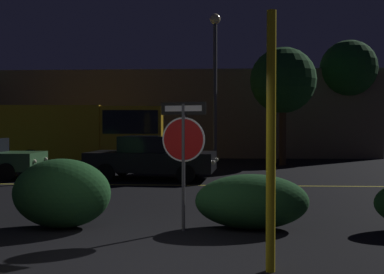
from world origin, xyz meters
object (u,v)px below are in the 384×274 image
object	(u,v)px
hedge_bush_1	(62,193)
hedge_bush_2	(252,201)
delivery_truck	(90,131)
tree_0	(283,81)
yellow_pole_right	(271,142)
passing_car_2	(151,158)
stop_sign	(183,140)
tree_2	(348,69)
street_lamp	(215,68)

from	to	relation	value
hedge_bush_1	hedge_bush_2	xyz separation A→B (m)	(3.39, 0.10, -0.14)
delivery_truck	tree_0	size ratio (longest dim) A/B	1.28
yellow_pole_right	passing_car_2	size ratio (longest dim) A/B	0.72
passing_car_2	delivery_truck	xyz separation A→B (m)	(-3.38, 4.36, 0.85)
stop_sign	tree_2	world-z (taller)	tree_2
hedge_bush_1	tree_2	distance (m)	20.29
delivery_truck	street_lamp	world-z (taller)	street_lamp
passing_car_2	tree_0	size ratio (longest dim) A/B	0.82
stop_sign	yellow_pole_right	bearing A→B (deg)	-44.95
stop_sign	yellow_pole_right	distance (m)	2.38
yellow_pole_right	hedge_bush_2	bearing A→B (deg)	90.77
hedge_bush_1	passing_car_2	bearing A→B (deg)	85.33
hedge_bush_1	tree_0	bearing A→B (deg)	64.86
street_lamp	tree_0	distance (m)	3.71
passing_car_2	delivery_truck	size ratio (longest dim) A/B	0.64
yellow_pole_right	delivery_truck	bearing A→B (deg)	114.64
passing_car_2	tree_0	world-z (taller)	tree_0
hedge_bush_1	hedge_bush_2	size ratio (longest dim) A/B	0.87
hedge_bush_2	tree_0	xyz separation A→B (m)	(2.58, 12.61, 3.46)
hedge_bush_2	delivery_truck	distance (m)	12.96
tree_2	hedge_bush_2	bearing A→B (deg)	-112.27
yellow_pole_right	delivery_truck	world-z (taller)	yellow_pole_right
yellow_pole_right	tree_2	xyz separation A→B (m)	(6.86, 19.07, 3.40)
hedge_bush_2	passing_car_2	size ratio (longest dim) A/B	0.45
delivery_truck	passing_car_2	bearing A→B (deg)	33.71
yellow_pole_right	tree_2	bearing A→B (deg)	70.21
hedge_bush_1	street_lamp	size ratio (longest dim) A/B	0.27
hedge_bush_2	tree_2	size ratio (longest dim) A/B	0.30
yellow_pole_right	tree_0	world-z (taller)	tree_0
yellow_pole_right	tree_2	world-z (taller)	tree_2
passing_car_2	stop_sign	bearing A→B (deg)	18.21
stop_sign	tree_2	size ratio (longest dim) A/B	0.34
hedge_bush_1	tree_2	size ratio (longest dim) A/B	0.27
street_lamp	hedge_bush_2	bearing A→B (deg)	-86.81
street_lamp	tree_2	xyz separation A→B (m)	(7.49, 6.10, 0.73)
tree_0	hedge_bush_2	bearing A→B (deg)	-101.56
hedge_bush_2	street_lamp	size ratio (longest dim) A/B	0.30
yellow_pole_right	hedge_bush_1	distance (m)	4.15
passing_car_2	yellow_pole_right	bearing A→B (deg)	22.70
street_lamp	stop_sign	bearing A→B (deg)	-93.16
passing_car_2	street_lamp	distance (m)	5.64
hedge_bush_1	delivery_truck	xyz separation A→B (m)	(-2.80, 11.43, 0.97)
passing_car_2	tree_2	size ratio (longest dim) A/B	0.68
tree_0	yellow_pole_right	bearing A→B (deg)	-99.74
stop_sign	hedge_bush_2	distance (m)	1.63
hedge_bush_1	street_lamp	world-z (taller)	street_lamp
stop_sign	hedge_bush_1	bearing A→B (deg)	-168.61
hedge_bush_2	delivery_truck	size ratio (longest dim) A/B	0.29
passing_car_2	hedge_bush_2	bearing A→B (deg)	27.53
stop_sign	yellow_pole_right	xyz separation A→B (m)	(1.23, -2.04, 0.05)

